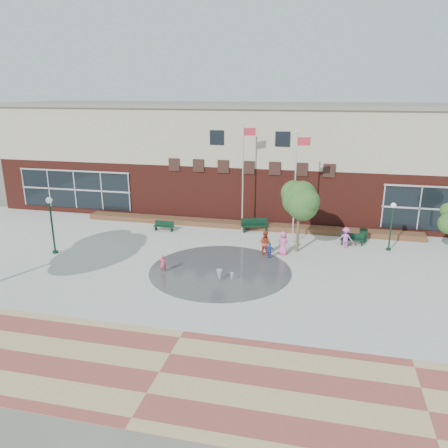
% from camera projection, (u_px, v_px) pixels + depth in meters
% --- Properties ---
extents(ground, '(120.00, 120.00, 0.00)m').
position_uv_depth(ground, '(207.00, 293.00, 23.07)').
color(ground, '#666056').
rests_on(ground, ground).
extents(plaza_concrete, '(46.00, 18.00, 0.01)m').
position_uv_depth(plaza_concrete, '(224.00, 264.00, 26.79)').
color(plaza_concrete, '#A8A8A0').
rests_on(plaza_concrete, ground).
extents(paver_band, '(46.00, 6.00, 0.01)m').
position_uv_depth(paver_band, '(159.00, 372.00, 16.54)').
color(paver_band, brown).
rests_on(paver_band, ground).
extents(splash_pad, '(8.40, 8.40, 0.01)m').
position_uv_depth(splash_pad, '(220.00, 271.00, 25.86)').
color(splash_pad, '#383A3D').
rests_on(splash_pad, ground).
extents(library_building, '(44.40, 10.40, 9.20)m').
position_uv_depth(library_building, '(259.00, 157.00, 37.99)').
color(library_building, '#531D16').
rests_on(library_building, ground).
extents(flower_bed, '(26.00, 1.20, 0.40)m').
position_uv_depth(flower_bed, '(246.00, 228.00, 33.87)').
color(flower_bed, maroon).
rests_on(flower_bed, ground).
extents(flagpole_left, '(0.92, 0.34, 8.12)m').
position_uv_depth(flagpole_left, '(243.00, 172.00, 31.86)').
color(flagpole_left, silver).
rests_on(flagpole_left, ground).
extents(flagpole_right, '(0.94, 0.26, 7.76)m').
position_uv_depth(flagpole_right, '(296.00, 182.00, 29.28)').
color(flagpole_right, silver).
rests_on(flagpole_right, ground).
extents(lamp_left, '(0.40, 0.40, 3.79)m').
position_uv_depth(lamp_left, '(51.00, 219.00, 27.93)').
color(lamp_left, black).
rests_on(lamp_left, ground).
extents(lamp_right, '(0.35, 0.35, 3.28)m').
position_uv_depth(lamp_right, '(392.00, 221.00, 28.53)').
color(lamp_right, black).
rests_on(lamp_right, ground).
extents(bench_left, '(1.54, 0.46, 0.77)m').
position_uv_depth(bench_left, '(164.00, 228.00, 33.08)').
color(bench_left, black).
rests_on(bench_left, ground).
extents(bench_mid, '(2.08, 1.18, 1.01)m').
position_uv_depth(bench_mid, '(254.00, 228.00, 32.88)').
color(bench_mid, black).
rests_on(bench_mid, ground).
extents(bench_right, '(1.63, 0.53, 0.81)m').
position_uv_depth(bench_right, '(352.00, 241.00, 30.09)').
color(bench_right, black).
rests_on(bench_right, ground).
extents(trash_can, '(0.57, 0.57, 0.93)m').
position_uv_depth(trash_can, '(363.00, 235.00, 30.66)').
color(trash_can, black).
rests_on(trash_can, ground).
extents(tree_mid, '(2.71, 2.71, 4.58)m').
position_uv_depth(tree_mid, '(299.00, 203.00, 27.95)').
color(tree_mid, '#463B29').
rests_on(tree_mid, ground).
extents(water_jet_a, '(0.34, 0.34, 0.66)m').
position_uv_depth(water_jet_a, '(219.00, 281.00, 24.42)').
color(water_jet_a, white).
rests_on(water_jet_a, ground).
extents(water_jet_b, '(0.21, 0.21, 0.47)m').
position_uv_depth(water_jet_b, '(232.00, 281.00, 24.43)').
color(water_jet_b, white).
rests_on(water_jet_b, ground).
extents(child_splash, '(0.46, 0.36, 1.10)m').
position_uv_depth(child_splash, '(163.00, 264.00, 25.39)').
color(child_splash, '#C63C5F').
rests_on(child_splash, ground).
extents(adult_red, '(0.94, 0.83, 1.63)m').
position_uv_depth(adult_red, '(265.00, 243.00, 28.13)').
color(adult_red, '#AD3F24').
rests_on(adult_red, ground).
extents(adult_pink, '(0.91, 0.76, 1.59)m').
position_uv_depth(adult_pink, '(283.00, 243.00, 28.16)').
color(adult_pink, '#D95696').
rests_on(adult_pink, ground).
extents(child_blue, '(0.65, 0.33, 1.06)m').
position_uv_depth(child_blue, '(270.00, 251.00, 27.58)').
color(child_blue, '#2B3FA3').
rests_on(child_blue, ground).
extents(person_bench, '(1.04, 0.73, 1.47)m').
position_uv_depth(person_bench, '(346.00, 238.00, 29.31)').
color(person_bench, '#D34DB2').
rests_on(person_bench, ground).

